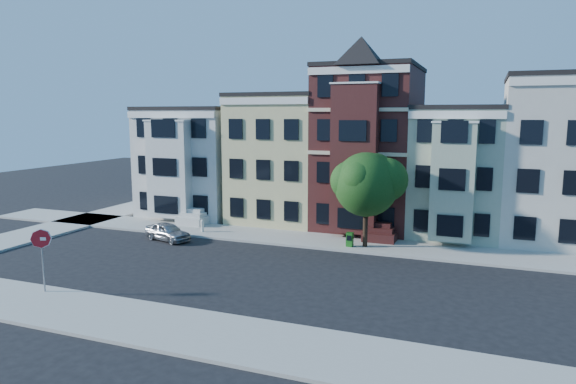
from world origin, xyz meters
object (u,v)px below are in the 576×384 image
at_px(fire_hydrant, 202,227).
at_px(stop_sign, 42,256).
at_px(street_tree, 366,189).
at_px(newspaper_box, 350,239).
at_px(parked_car, 168,232).

xyz_separation_m(fire_hydrant, stop_sign, (-0.57, -13.96, 1.40)).
xyz_separation_m(street_tree, stop_sign, (-12.64, -14.08, -2.04)).
distance_m(newspaper_box, stop_sign, 18.09).
bearing_deg(fire_hydrant, newspaper_box, -1.23).
height_order(street_tree, newspaper_box, street_tree).
distance_m(parked_car, fire_hydrant, 2.91).
relative_size(street_tree, stop_sign, 2.17).
bearing_deg(street_tree, fire_hydrant, -179.43).
xyz_separation_m(newspaper_box, fire_hydrant, (-11.15, 0.24, -0.11)).
height_order(newspaper_box, fire_hydrant, newspaper_box).
bearing_deg(stop_sign, street_tree, 28.76).
xyz_separation_m(street_tree, fire_hydrant, (-12.07, -0.12, -3.45)).
bearing_deg(fire_hydrant, street_tree, 0.57).
relative_size(street_tree, parked_car, 2.07).
xyz_separation_m(street_tree, parked_car, (-13.28, -2.77, -3.32)).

